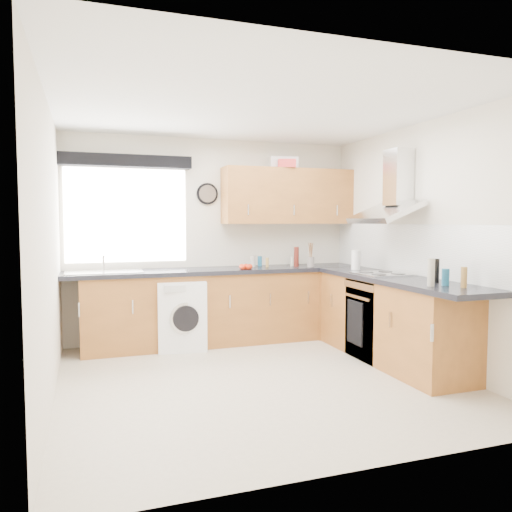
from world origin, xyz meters
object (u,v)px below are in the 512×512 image
object	(u,v)px
extractor_hood	(392,194)
washing_machine	(181,314)
upper_cabinets	(288,196)
oven	(381,319)

from	to	relation	value
extractor_hood	washing_machine	distance (m)	2.72
upper_cabinets	washing_machine	world-z (taller)	upper_cabinets
oven	upper_cabinets	world-z (taller)	upper_cabinets
extractor_hood	upper_cabinets	world-z (taller)	upper_cabinets
oven	washing_machine	world-z (taller)	oven
upper_cabinets	oven	bearing A→B (deg)	-67.46
oven	washing_machine	xyz separation A→B (m)	(-1.98, 1.10, -0.03)
washing_machine	upper_cabinets	bearing A→B (deg)	15.83
upper_cabinets	washing_machine	bearing A→B (deg)	-171.07
oven	extractor_hood	xyz separation A→B (m)	(0.10, -0.00, 1.34)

